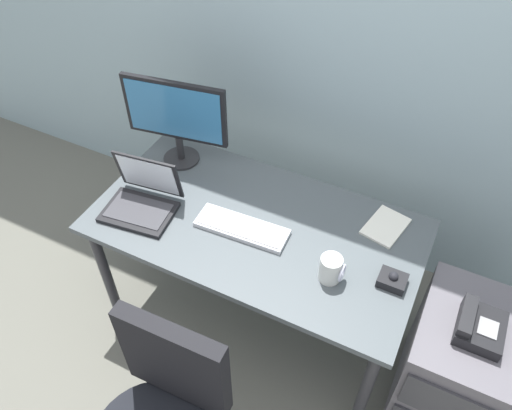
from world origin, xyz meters
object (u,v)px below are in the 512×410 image
file_cabinet (455,368)px  monitor_main (176,116)px  laptop (142,198)px  paper_notepad (386,226)px  trackball_mouse (392,280)px  coffee_mug (331,269)px  keyboard (242,228)px  desk_phone (479,326)px

file_cabinet → monitor_main: (-1.51, 0.28, 0.65)m
laptop → paper_notepad: bearing=19.9°
trackball_mouse → paper_notepad: bearing=110.8°
file_cabinet → coffee_mug: size_ratio=5.34×
monitor_main → laptop: size_ratio=1.47×
monitor_main → trackball_mouse: size_ratio=4.54×
paper_notepad → file_cabinet: bearing=-31.7°
laptop → paper_notepad: size_ratio=1.64×
file_cabinet → paper_notepad: size_ratio=3.05×
file_cabinet → coffee_mug: bearing=-172.3°
paper_notepad → monitor_main: bearing=-179.3°
keyboard → laptop: laptop is taller
keyboard → laptop: (-0.46, -0.08, 0.04)m
monitor_main → trackball_mouse: bearing=-13.1°
coffee_mug → paper_notepad: bearing=71.7°
file_cabinet → paper_notepad: bearing=148.3°
laptop → trackball_mouse: size_ratio=3.09×
monitor_main → trackball_mouse: 1.21m
desk_phone → monitor_main: bearing=169.0°
coffee_mug → paper_notepad: coffee_mug is taller
trackball_mouse → coffee_mug: coffee_mug is taller
file_cabinet → trackball_mouse: bearing=179.1°
laptop → coffee_mug: size_ratio=2.86×
file_cabinet → keyboard: keyboard is taller
desk_phone → laptop: (-1.48, -0.07, 0.09)m
keyboard → paper_notepad: keyboard is taller
keyboard → trackball_mouse: (0.66, 0.01, 0.01)m
desk_phone → laptop: size_ratio=0.59×
laptop → coffee_mug: bearing=0.2°
coffee_mug → keyboard: bearing=170.5°
desk_phone → monitor_main: size_ratio=0.40×
laptop → trackball_mouse: (1.13, 0.09, -0.03)m
desk_phone → coffee_mug: coffee_mug is taller
desk_phone → trackball_mouse: size_ratio=1.82×
monitor_main → keyboard: 0.62m
laptop → desk_phone: bearing=2.5°
desk_phone → laptop: laptop is taller
file_cabinet → keyboard: 1.10m
monitor_main → keyboard: (0.49, -0.28, -0.25)m
keyboard → paper_notepad: 0.63m
trackball_mouse → coffee_mug: (-0.23, -0.09, 0.04)m
file_cabinet → desk_phone: desk_phone is taller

